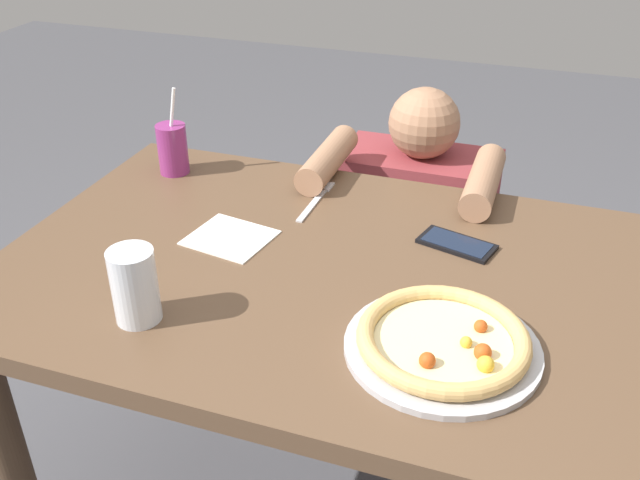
{
  "coord_description": "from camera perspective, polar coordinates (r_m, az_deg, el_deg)",
  "views": [
    {
      "loc": [
        0.38,
        -1.08,
        1.48
      ],
      "look_at": [
        -0.01,
        0.04,
        0.78
      ],
      "focal_mm": 39.55,
      "sensor_mm": 36.0,
      "label": 1
    }
  ],
  "objects": [
    {
      "name": "dining_table",
      "position": [
        1.42,
        -0.31,
        -5.88
      ],
      "size": [
        1.23,
        0.84,
        0.75
      ],
      "color": "brown",
      "rests_on": "ground"
    },
    {
      "name": "fork",
      "position": [
        1.59,
        -0.25,
        3.34
      ],
      "size": [
        0.02,
        0.2,
        0.0
      ],
      "color": "silver",
      "rests_on": "dining_table"
    },
    {
      "name": "paper_napkin",
      "position": [
        1.45,
        -7.28,
        0.19
      ],
      "size": [
        0.18,
        0.17,
        0.0
      ],
      "primitive_type": "cube",
      "rotation": [
        0.0,
        0.0,
        -0.17
      ],
      "color": "white",
      "rests_on": "dining_table"
    },
    {
      "name": "diner_seated",
      "position": [
        2.04,
        7.51,
        -1.7
      ],
      "size": [
        0.44,
        0.54,
        0.91
      ],
      "color": "#333847",
      "rests_on": "ground"
    },
    {
      "name": "cell_phone",
      "position": [
        1.44,
        11.01,
        -0.3
      ],
      "size": [
        0.16,
        0.11,
        0.01
      ],
      "color": "black",
      "rests_on": "dining_table"
    },
    {
      "name": "drink_cup_colored",
      "position": [
        1.74,
        -11.83,
        7.25
      ],
      "size": [
        0.07,
        0.07,
        0.21
      ],
      "color": "#8C2D72",
      "rests_on": "dining_table"
    },
    {
      "name": "water_cup_clear",
      "position": [
        1.22,
        -14.8,
        -3.54
      ],
      "size": [
        0.08,
        0.08,
        0.13
      ],
      "color": "silver",
      "rests_on": "dining_table"
    },
    {
      "name": "pizza_near",
      "position": [
        1.15,
        9.94,
        -8.12
      ],
      "size": [
        0.32,
        0.32,
        0.04
      ],
      "color": "#B7B7BC",
      "rests_on": "dining_table"
    }
  ]
}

